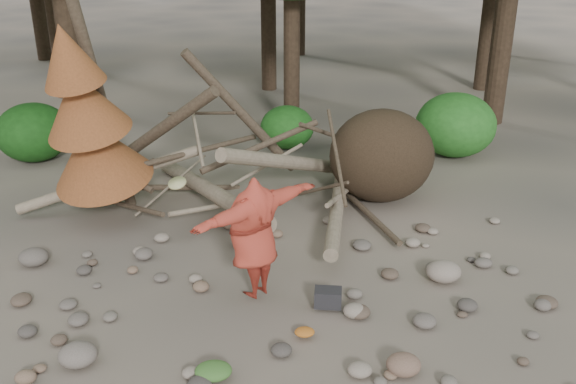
{
  "coord_description": "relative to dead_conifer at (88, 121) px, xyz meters",
  "views": [
    {
      "loc": [
        -0.04,
        -8.22,
        5.53
      ],
      "look_at": [
        0.48,
        1.5,
        1.4
      ],
      "focal_mm": 40.0,
      "sensor_mm": 36.0,
      "label": 1
    }
  ],
  "objects": [
    {
      "name": "cloth_orange",
      "position": [
        3.73,
        -3.96,
        -2.06
      ],
      "size": [
        0.29,
        0.24,
        0.11
      ],
      "primitive_type": "ellipsoid",
      "color": "#AC5F1D",
      "rests_on": "ground"
    },
    {
      "name": "boulder_front_left",
      "position": [
        0.64,
        -4.39,
        -1.95
      ],
      "size": [
        0.52,
        0.47,
        0.31
      ],
      "primitive_type": "ellipsoid",
      "color": "#70665D",
      "rests_on": "ground"
    },
    {
      "name": "backpack",
      "position": [
        4.14,
        -3.22,
        -1.97
      ],
      "size": [
        0.45,
        0.33,
        0.28
      ],
      "primitive_type": "cube",
      "rotation": [
        0.0,
        0.0,
        -0.14
      ],
      "color": "black",
      "rests_on": "ground"
    },
    {
      "name": "ground",
      "position": [
        3.12,
        -3.37,
        -2.11
      ],
      "size": [
        120.0,
        120.0,
        0.0
      ],
      "primitive_type": "plane",
      "color": "#514C44",
      "rests_on": "ground"
    },
    {
      "name": "frisbee_thrower",
      "position": [
        3.02,
        -2.84,
        -1.04
      ],
      "size": [
        2.32,
        2.12,
        2.12
      ],
      "color": "#AA3526",
      "rests_on": "ground"
    },
    {
      "name": "cloth_green",
      "position": [
        2.47,
        -4.8,
        -2.02
      ],
      "size": [
        0.49,
        0.41,
        0.18
      ],
      "primitive_type": "ellipsoid",
      "color": "#3A692A",
      "rests_on": "ground"
    },
    {
      "name": "dead_conifer",
      "position": [
        0.0,
        0.0,
        0.0
      ],
      "size": [
        2.06,
        2.16,
        4.35
      ],
      "color": "#4C3F30",
      "rests_on": "ground"
    },
    {
      "name": "deadfall_pile",
      "position": [
        5.13,
        0.87,
        -1.16
      ],
      "size": [
        8.55,
        5.24,
        3.3
      ],
      "color": "#332619",
      "rests_on": "ground"
    },
    {
      "name": "bush_mid",
      "position": [
        3.92,
        4.43,
        -1.55
      ],
      "size": [
        1.4,
        1.4,
        1.12
      ],
      "primitive_type": "ellipsoid",
      "color": "#21601C",
      "rests_on": "ground"
    },
    {
      "name": "bush_right",
      "position": [
        8.12,
        3.63,
        -1.31
      ],
      "size": [
        2.0,
        2.0,
        1.6
      ],
      "primitive_type": "ellipsoid",
      "color": "#2A7223",
      "rests_on": "ground"
    },
    {
      "name": "boulder_front_right",
      "position": [
        4.97,
        -4.8,
        -1.97
      ],
      "size": [
        0.46,
        0.42,
        0.28
      ],
      "primitive_type": "ellipsoid",
      "color": "#795C4B",
      "rests_on": "ground"
    },
    {
      "name": "boulder_mid_left",
      "position": [
        -0.81,
        -1.59,
        -1.96
      ],
      "size": [
        0.51,
        0.46,
        0.31
      ],
      "primitive_type": "ellipsoid",
      "color": "#5C554D",
      "rests_on": "ground"
    },
    {
      "name": "boulder_mid_right",
      "position": [
        6.15,
        -2.49,
        -1.94
      ],
      "size": [
        0.58,
        0.52,
        0.35
      ],
      "primitive_type": "ellipsoid",
      "color": "gray",
      "rests_on": "ground"
    },
    {
      "name": "bush_left",
      "position": [
        -2.38,
        3.83,
        -1.39
      ],
      "size": [
        1.8,
        1.8,
        1.44
      ],
      "primitive_type": "ellipsoid",
      "color": "#184C14",
      "rests_on": "ground"
    }
  ]
}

